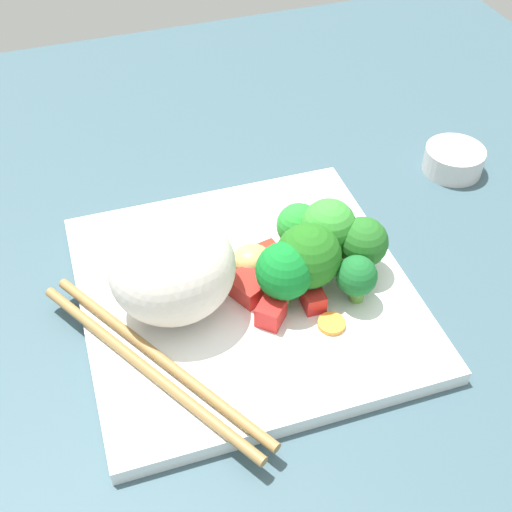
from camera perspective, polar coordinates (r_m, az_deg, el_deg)
The scene contains 20 objects.
ground_plane at distance 61.42cm, azimuth -0.87°, elevation -4.30°, with size 110.00×110.00×2.00cm, color #38545F.
square_plate at distance 60.14cm, azimuth -0.88°, elevation -3.20°, with size 28.27×28.27×1.47cm, color white.
rice_mound at distance 55.02cm, azimuth -6.94°, elevation -1.32°, with size 9.99×10.42×9.07cm, color white.
broccoli_floret_0 at distance 57.05cm, azimuth 4.42°, elevation -0.04°, with size 5.64×5.64×6.78cm.
broccoli_floret_1 at distance 59.62cm, azimuth 6.12°, elevation 2.47°, with size 4.86×4.86×6.65cm.
broccoli_floret_2 at distance 57.28cm, azimuth 8.45°, elevation -1.74°, with size 3.50×3.50×4.71cm.
broccoli_floret_3 at distance 59.71cm, azimuth 8.95°, elevation 1.05°, with size 4.48×4.48×5.70cm.
broccoli_floret_4 at distance 61.36cm, azimuth 3.60°, elevation 2.55°, with size 4.08×4.08×5.02cm.
broccoli_floret_5 at distance 56.00cm, azimuth 2.42°, elevation -1.33°, with size 4.90×4.90×6.19cm.
carrot_slice_0 at distance 61.20cm, azimuth 3.47°, elevation -0.90°, with size 3.14×3.14×0.55cm, color orange.
carrot_slice_1 at distance 59.87cm, azimuth 1.98°, elevation -2.01°, with size 3.08×3.08×0.67cm, color orange.
carrot_slice_2 at distance 56.93cm, azimuth 6.35°, elevation -5.68°, with size 2.34×2.34×0.43cm, color orange.
pepper_chunk_0 at distance 61.77cm, azimuth 0.97°, elevation 0.21°, with size 2.07×2.13×1.31cm, color red.
pepper_chunk_1 at distance 56.36cm, azimuth 1.26°, elevation -4.78°, with size 2.33×2.03×1.98cm, color red.
pepper_chunk_2 at distance 58.38cm, azimuth -0.99°, elevation -2.72°, with size 3.13×2.63×1.78cm, color red.
pepper_chunk_3 at distance 57.72cm, azimuth 4.82°, elevation -3.63°, with size 2.20×1.71×1.75cm, color red.
chicken_piece_0 at distance 60.26cm, azimuth -0.36°, elevation -0.33°, with size 3.69×3.28×2.57cm, color tan.
chicken_piece_1 at distance 63.17cm, azimuth 7.42°, elevation 1.51°, with size 2.86×2.22×2.21cm, color tan.
chopstick_pair at distance 54.44cm, azimuth -8.74°, elevation -8.80°, with size 14.13×22.44×0.86cm.
sauce_cup at distance 77.24cm, azimuth 16.26°, elevation 7.74°, with size 6.39×6.39×2.74cm, color silver.
Camera 1 is at (-12.46, -39.08, 44.72)cm, focal length 47.65 mm.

